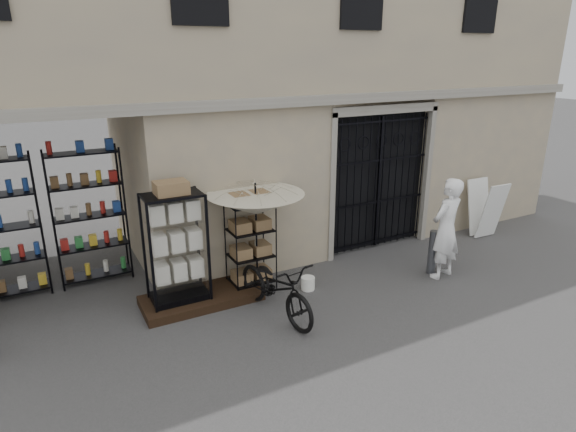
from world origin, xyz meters
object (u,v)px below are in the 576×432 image
wire_rack (251,245)px  shopkeeper (441,276)px  display_cabinet (177,253)px  white_bucket (308,283)px  market_umbrella (256,198)px  steel_bollard (432,252)px  easel_sign (485,209)px  bicycle (276,314)px

wire_rack → shopkeeper: (3.40, -1.26, -0.84)m
display_cabinet → white_bucket: (2.21, -0.48, -0.85)m
market_umbrella → shopkeeper: bearing=-19.1°
market_umbrella → steel_bollard: bearing=-16.4°
wire_rack → steel_bollard: 3.51m
easel_sign → steel_bollard: bearing=-157.9°
market_umbrella → easel_sign: size_ratio=1.85×
wire_rack → easel_sign: bearing=23.3°
shopkeeper → bicycle: bearing=-15.7°
display_cabinet → easel_sign: (7.15, -0.07, -0.30)m
market_umbrella → easel_sign: (5.75, -0.03, -1.05)m
white_bucket → wire_rack: bearing=148.6°
market_umbrella → shopkeeper: size_ratio=1.24×
wire_rack → shopkeeper: 3.72m
market_umbrella → bicycle: size_ratio=1.25×
steel_bollard → wire_rack: bearing=162.3°
wire_rack → easel_sign: size_ratio=1.32×
wire_rack → shopkeeper: wire_rack is taller
wire_rack → white_bucket: size_ratio=6.92×
bicycle → steel_bollard: 3.39m
white_bucket → easel_sign: 4.99m
bicycle → easel_sign: 5.97m
display_cabinet → bicycle: size_ratio=1.04×
bicycle → easel_sign: easel_sign is taller
white_bucket → shopkeeper: bearing=-16.0°
display_cabinet → shopkeeper: bearing=-30.1°
market_umbrella → shopkeeper: (3.34, -1.15, -1.72)m
market_umbrella → bicycle: bearing=-96.4°
display_cabinet → market_umbrella: (1.40, -0.05, 0.75)m
display_cabinet → bicycle: bearing=-53.5°
steel_bollard → market_umbrella: bearing=163.6°
market_umbrella → easel_sign: bearing=-0.3°
market_umbrella → shopkeeper: 3.93m
shopkeeper → easel_sign: size_ratio=1.50×
white_bucket → shopkeeper: 2.64m
wire_rack → market_umbrella: market_umbrella is taller
display_cabinet → easel_sign: display_cabinet is taller
wire_rack → steel_bollard: size_ratio=1.96×
shopkeeper → easel_sign: bearing=-167.3°
white_bucket → shopkeeper: (2.53, -0.72, -0.12)m
bicycle → steel_bollard: bearing=-9.6°
easel_sign → white_bucket: bearing=-173.7°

